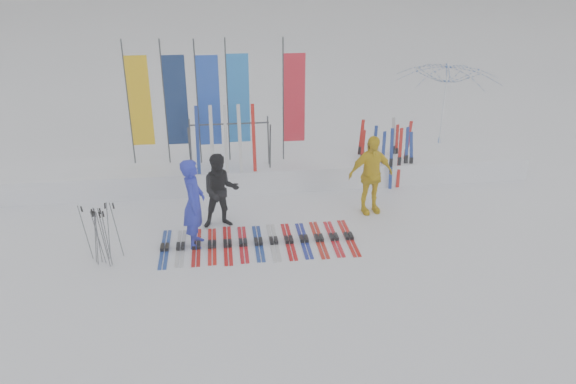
{
  "coord_description": "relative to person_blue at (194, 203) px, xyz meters",
  "views": [
    {
      "loc": [
        -1.18,
        -9.35,
        5.91
      ],
      "look_at": [
        0.2,
        1.6,
        1.0
      ],
      "focal_mm": 35.0,
      "sensor_mm": 36.0,
      "label": 1
    }
  ],
  "objects": [
    {
      "name": "snow_bank",
      "position": [
        1.8,
        3.27,
        -0.67
      ],
      "size": [
        14.0,
        1.6,
        0.6
      ],
      "primitive_type": "cube",
      "color": "white",
      "rests_on": "ground"
    },
    {
      "name": "person_black",
      "position": [
        0.56,
        0.81,
        -0.11
      ],
      "size": [
        0.9,
        0.74,
        1.73
      ],
      "primitive_type": "imported",
      "rotation": [
        0.0,
        0.0,
        0.1
      ],
      "color": "black",
      "rests_on": "ground"
    },
    {
      "name": "ski_row",
      "position": [
        1.32,
        -0.13,
        -0.93
      ],
      "size": [
        4.13,
        1.69,
        0.07
      ],
      "color": "navy",
      "rests_on": "ground"
    },
    {
      "name": "ski_rack",
      "position": [
        0.85,
        2.87,
        0.41
      ],
      "size": [
        2.04,
        0.8,
        1.23
      ],
      "color": "#383A3F",
      "rests_on": "ground"
    },
    {
      "name": "pole_cluster",
      "position": [
        -1.82,
        -0.5,
        -0.36
      ],
      "size": [
        0.75,
        0.59,
        1.26
      ],
      "color": "#595B60",
      "rests_on": "ground"
    },
    {
      "name": "upright_skis",
      "position": [
        5.01,
        2.94,
        -0.19
      ],
      "size": [
        1.32,
        1.15,
        1.68
      ],
      "color": "navy",
      "rests_on": "ground"
    },
    {
      "name": "tent_canopy",
      "position": [
        7.29,
        4.92,
        0.43
      ],
      "size": [
        3.69,
        3.73,
        2.79
      ],
      "primitive_type": "imported",
      "rotation": [
        0.0,
        0.0,
        -0.24
      ],
      "color": "white",
      "rests_on": "ground"
    },
    {
      "name": "ground",
      "position": [
        1.8,
        -1.33,
        -0.97
      ],
      "size": [
        120.0,
        120.0,
        0.0
      ],
      "primitive_type": "plane",
      "color": "white",
      "rests_on": "ground"
    },
    {
      "name": "feather_flags",
      "position": [
        0.42,
        3.44,
        1.27
      ],
      "size": [
        4.5,
        0.23,
        3.2
      ],
      "color": "#383A3F",
      "rests_on": "ground"
    },
    {
      "name": "person_blue",
      "position": [
        0.0,
        0.0,
        0.0
      ],
      "size": [
        0.52,
        0.74,
        1.94
      ],
      "primitive_type": "imported",
      "rotation": [
        0.0,
        0.0,
        1.48
      ],
      "color": "#1F29B6",
      "rests_on": "ground"
    },
    {
      "name": "person_yellow",
      "position": [
        4.06,
        1.12,
        -0.02
      ],
      "size": [
        1.18,
        0.66,
        1.9
      ],
      "primitive_type": "imported",
      "rotation": [
        0.0,
        0.0,
        0.19
      ],
      "color": "yellow",
      "rests_on": "ground"
    }
  ]
}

